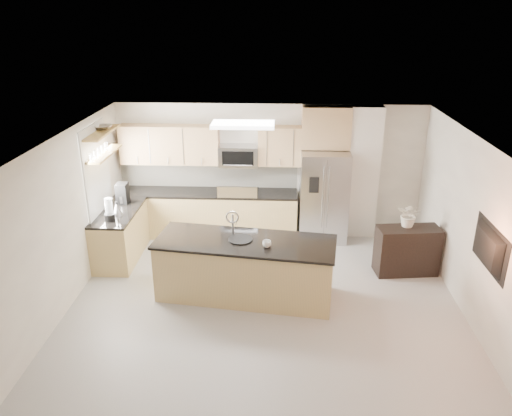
# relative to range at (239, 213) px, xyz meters

# --- Properties ---
(floor) EXTENTS (6.50, 6.50, 0.00)m
(floor) POSITION_rel_range_xyz_m (0.60, -2.92, -0.47)
(floor) COLOR #A19E99
(floor) RESTS_ON ground
(ceiling) EXTENTS (6.00, 6.50, 0.02)m
(ceiling) POSITION_rel_range_xyz_m (0.60, -2.92, 2.13)
(ceiling) COLOR silver
(ceiling) RESTS_ON wall_back
(wall_back) EXTENTS (6.00, 0.02, 2.60)m
(wall_back) POSITION_rel_range_xyz_m (0.60, 0.33, 0.83)
(wall_back) COLOR silver
(wall_back) RESTS_ON floor
(wall_left) EXTENTS (0.02, 6.50, 2.60)m
(wall_left) POSITION_rel_range_xyz_m (-2.40, -2.92, 0.83)
(wall_left) COLOR silver
(wall_left) RESTS_ON floor
(wall_right) EXTENTS (0.02, 6.50, 2.60)m
(wall_right) POSITION_rel_range_xyz_m (3.60, -2.92, 0.83)
(wall_right) COLOR silver
(wall_right) RESTS_ON floor
(back_counter) EXTENTS (3.55, 0.66, 1.44)m
(back_counter) POSITION_rel_range_xyz_m (-0.63, 0.01, -0.00)
(back_counter) COLOR tan
(back_counter) RESTS_ON floor
(left_counter) EXTENTS (0.66, 1.50, 0.92)m
(left_counter) POSITION_rel_range_xyz_m (-2.07, -1.07, -0.01)
(left_counter) COLOR tan
(left_counter) RESTS_ON floor
(range) EXTENTS (0.76, 0.64, 1.14)m
(range) POSITION_rel_range_xyz_m (0.00, 0.00, 0.00)
(range) COLOR black
(range) RESTS_ON floor
(upper_cabinets) EXTENTS (3.50, 0.33, 0.75)m
(upper_cabinets) POSITION_rel_range_xyz_m (-0.70, 0.16, 1.35)
(upper_cabinets) COLOR tan
(upper_cabinets) RESTS_ON wall_back
(microwave) EXTENTS (0.76, 0.40, 0.40)m
(microwave) POSITION_rel_range_xyz_m (0.00, 0.12, 1.16)
(microwave) COLOR #A5A5A7
(microwave) RESTS_ON upper_cabinets
(refrigerator) EXTENTS (0.92, 0.78, 1.78)m
(refrigerator) POSITION_rel_range_xyz_m (1.66, -0.05, 0.42)
(refrigerator) COLOR #A5A5A7
(refrigerator) RESTS_ON floor
(partition_column) EXTENTS (0.60, 0.30, 2.60)m
(partition_column) POSITION_rel_range_xyz_m (2.42, 0.18, 0.83)
(partition_column) COLOR silver
(partition_column) RESTS_ON floor
(window) EXTENTS (0.04, 1.15, 1.65)m
(window) POSITION_rel_range_xyz_m (-2.38, -1.07, 1.18)
(window) COLOR white
(window) RESTS_ON wall_left
(shelf_lower) EXTENTS (0.30, 1.20, 0.04)m
(shelf_lower) POSITION_rel_range_xyz_m (-2.25, -0.97, 1.48)
(shelf_lower) COLOR olive
(shelf_lower) RESTS_ON wall_left
(shelf_upper) EXTENTS (0.30, 1.20, 0.04)m
(shelf_upper) POSITION_rel_range_xyz_m (-2.25, -0.97, 1.85)
(shelf_upper) COLOR olive
(shelf_upper) RESTS_ON wall_left
(ceiling_fixture) EXTENTS (1.00, 0.50, 0.06)m
(ceiling_fixture) POSITION_rel_range_xyz_m (0.20, -1.32, 2.09)
(ceiling_fixture) COLOR white
(ceiling_fixture) RESTS_ON ceiling
(island) EXTENTS (2.89, 1.36, 1.38)m
(island) POSITION_rel_range_xyz_m (0.29, -2.26, 0.01)
(island) COLOR tan
(island) RESTS_ON floor
(credenza) EXTENTS (1.09, 0.56, 0.84)m
(credenza) POSITION_rel_range_xyz_m (3.01, -1.39, -0.05)
(credenza) COLOR black
(credenza) RESTS_ON floor
(cup) EXTENTS (0.16, 0.16, 0.10)m
(cup) POSITION_rel_range_xyz_m (0.63, -2.46, 0.54)
(cup) COLOR white
(cup) RESTS_ON island
(platter) EXTENTS (0.45, 0.45, 0.02)m
(platter) POSITION_rel_range_xyz_m (0.21, -2.24, 0.50)
(platter) COLOR black
(platter) RESTS_ON island
(blender) EXTENTS (0.17, 0.17, 0.40)m
(blender) POSITION_rel_range_xyz_m (-2.08, -1.49, 0.62)
(blender) COLOR black
(blender) RESTS_ON left_counter
(kettle) EXTENTS (0.20, 0.20, 0.25)m
(kettle) POSITION_rel_range_xyz_m (-2.03, -1.25, 0.56)
(kettle) COLOR #A5A5A7
(kettle) RESTS_ON left_counter
(coffee_maker) EXTENTS (0.20, 0.25, 0.38)m
(coffee_maker) POSITION_rel_range_xyz_m (-2.09, -0.67, 0.63)
(coffee_maker) COLOR black
(coffee_maker) RESTS_ON left_counter
(bowl) EXTENTS (0.43, 0.43, 0.09)m
(bowl) POSITION_rel_range_xyz_m (-2.25, -0.81, 1.91)
(bowl) COLOR #A5A5A7
(bowl) RESTS_ON shelf_upper
(flower_vase) EXTENTS (0.74, 0.70, 0.64)m
(flower_vase) POSITION_rel_range_xyz_m (3.00, -1.31, 0.69)
(flower_vase) COLOR silver
(flower_vase) RESTS_ON credenza
(television) EXTENTS (0.14, 1.08, 0.62)m
(television) POSITION_rel_range_xyz_m (3.51, -3.12, 0.88)
(television) COLOR black
(television) RESTS_ON wall_right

